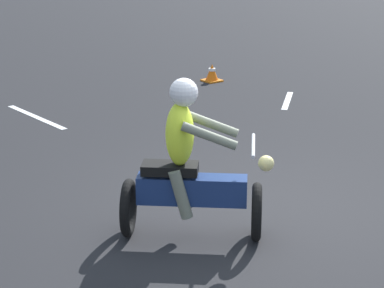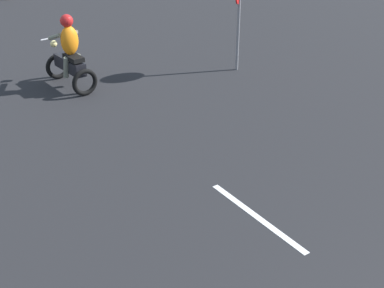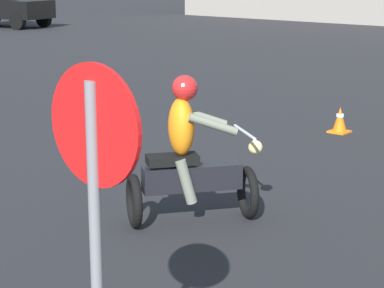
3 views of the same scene
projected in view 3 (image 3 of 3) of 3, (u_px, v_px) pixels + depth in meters
motorcycle_rider_background at (189, 160)px, 8.18m from camera, size 1.30×1.49×1.66m
pickup_truck at (4, 6)px, 33.92m from camera, size 4.41×2.65×1.73m
stop_sign at (96, 181)px, 4.16m from camera, size 0.70×0.08×2.30m
traffic_cone_mid_center at (340, 120)px, 12.75m from camera, size 0.32×0.32×0.44m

